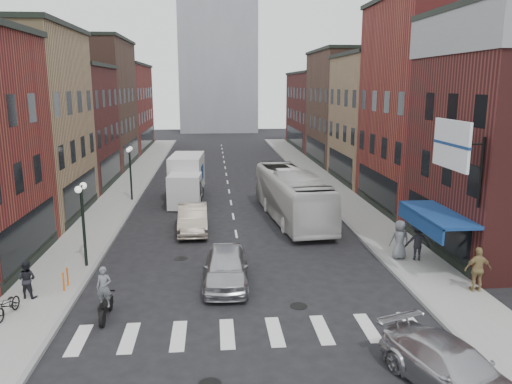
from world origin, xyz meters
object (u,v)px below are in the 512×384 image
Objects in this scene: transit_bus at (292,195)px; curb_car at (453,369)px; billboard_sign at (453,146)px; sedan_left_far at (193,219)px; ped_right_b at (478,269)px; ped_right_c at (400,240)px; parked_bicycle at (8,305)px; ped_right_a at (418,242)px; box_truck at (186,179)px; motorcycle_rider at (105,295)px; streetlamp_far at (130,163)px; bike_rack at (66,279)px; sedan_left_near at (226,267)px; streetlamp_near at (82,209)px; ped_left_solo at (27,279)px.

transit_bus is 2.35× the size of curb_car.
billboard_sign is 0.32× the size of transit_bus.
sedan_left_far is 2.55× the size of ped_right_b.
sedan_left_far is at bearing -31.31° from ped_right_c.
sedan_left_far is 12.68m from parked_bicycle.
ped_right_a is at bearing -73.81° from ped_right_b.
box_truck is 3.77× the size of motorcycle_rider.
streetlamp_far reaches higher than parked_bicycle.
motorcycle_rider reaches higher than bike_rack.
sedan_left_near is 2.50× the size of ped_right_b.
streetlamp_near is 2.64× the size of ped_left_solo.
streetlamp_far is at bearing 101.59° from motorcycle_rider.
ped_right_c is (2.44, 10.61, 0.42)m from curb_car.
bike_rack is at bearing -100.52° from box_truck.
sedan_left_far is (-1.75, 8.26, -0.01)m from sedan_left_near.
streetlamp_far reaches higher than transit_bus.
ped_right_c reaches higher than ped_right_b.
streetlamp_near reaches higher than transit_bus.
parked_bicycle is (-1.38, -2.51, 0.03)m from bike_rack.
sedan_left_far reaches higher than curb_car.
streetlamp_near is 16.98m from curb_car.
ped_right_b is (5.84, -12.52, -0.49)m from transit_bus.
billboard_sign is at bearing -165.90° from ped_left_solo.
streetlamp_near is (-15.99, 3.50, -3.22)m from billboard_sign.
ped_right_a is at bearing -65.91° from transit_bus.
parked_bicycle is (-12.75, -13.22, -1.01)m from transit_bus.
billboard_sign reaches higher than streetlamp_far.
ped_right_c is at bearing -64.47° from ped_right_b.
motorcycle_rider is 0.18× the size of transit_bus.
transit_bus is at bearing -28.22° from streetlamp_far.
streetlamp_near is at bearing 80.80° from parked_bicycle.
sedan_left_near is (-9.39, 0.95, -5.32)m from billboard_sign.
parked_bicycle is at bearing 15.14° from ped_right_c.
sedan_left_near is 2.57× the size of ped_right_a.
bike_rack is 0.42× the size of ped_right_b.
sedan_left_near is 0.98× the size of sedan_left_far.
motorcycle_rider is at bearing 5.95° from ped_right_b.
transit_bus is at bearing -123.57° from ped_left_solo.
parked_bicycle reaches higher than bike_rack.
bike_rack is at bearing 68.85° from parked_bicycle.
box_truck reaches higher than ped_right_c.
streetlamp_far is at bearing 89.31° from bike_rack.
bike_rack is at bearing -176.21° from sedan_left_near.
ped_right_a reaches higher than curb_car.
transit_bus reaches higher than motorcycle_rider.
ped_left_solo is (-8.06, -0.99, 0.12)m from sedan_left_near.
bike_rack is 0.16× the size of curb_car.
parked_bicycle is at bearing -122.23° from sedan_left_far.
sedan_left_far is (4.85, 5.71, -2.11)m from streetlamp_near.
sedan_left_far is (0.75, -8.40, -0.84)m from box_truck.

